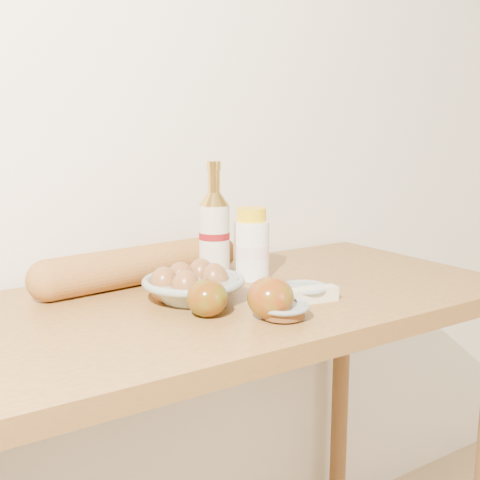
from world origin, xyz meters
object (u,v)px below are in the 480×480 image
object	(u,v)px
table	(232,352)
egg_bowl	(192,286)
baguette	(141,265)
bourbon_bottle	(214,236)
cream_bottle	(251,246)

from	to	relation	value
table	egg_bowl	size ratio (longest dim) A/B	4.83
egg_bowl	baguette	size ratio (longest dim) A/B	0.48
egg_bowl	baguette	distance (m)	0.18
bourbon_bottle	baguette	world-z (taller)	bourbon_bottle
cream_bottle	egg_bowl	bearing A→B (deg)	-146.27
table	bourbon_bottle	xyz separation A→B (m)	(0.01, 0.08, 0.23)
table	bourbon_bottle	bearing A→B (deg)	84.89
bourbon_bottle	cream_bottle	size ratio (longest dim) A/B	1.67
cream_bottle	table	bearing A→B (deg)	-128.54
table	baguette	xyz separation A→B (m)	(-0.12, 0.19, 0.17)
table	baguette	bearing A→B (deg)	122.20
cream_bottle	egg_bowl	xyz separation A→B (m)	(-0.20, -0.08, -0.05)
bourbon_bottle	egg_bowl	world-z (taller)	bourbon_bottle
table	cream_bottle	size ratio (longest dim) A/B	7.42
egg_bowl	bourbon_bottle	bearing A→B (deg)	35.92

